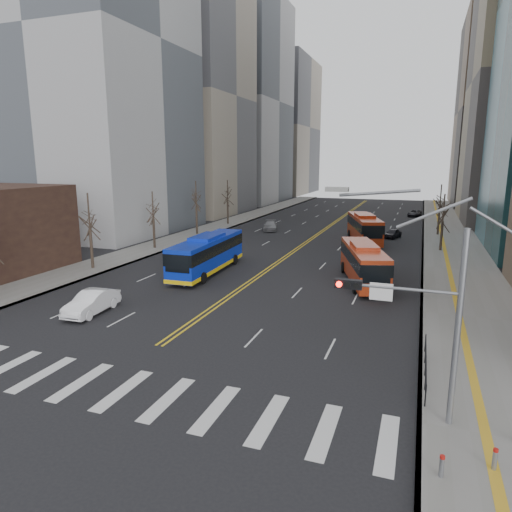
# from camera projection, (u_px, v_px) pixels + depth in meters

# --- Properties ---
(ground) EXTENTS (220.00, 220.00, 0.00)m
(ground) POSITION_uv_depth(u_px,v_px,m) (102.00, 386.00, 21.45)
(ground) COLOR black
(sidewalk_right) EXTENTS (7.00, 130.00, 0.15)m
(sidewalk_right) POSITION_uv_depth(u_px,v_px,m) (452.00, 244.00, 56.98)
(sidewalk_right) COLOR slate
(sidewalk_right) RESTS_ON ground
(sidewalk_left) EXTENTS (5.00, 130.00, 0.15)m
(sidewalk_left) POSITION_uv_depth(u_px,v_px,m) (206.00, 230.00, 68.32)
(sidewalk_left) COLOR slate
(sidewalk_left) RESTS_ON ground
(crosswalk) EXTENTS (26.70, 4.00, 0.01)m
(crosswalk) POSITION_uv_depth(u_px,v_px,m) (102.00, 386.00, 21.45)
(crosswalk) COLOR silver
(crosswalk) RESTS_ON ground
(centerline) EXTENTS (0.55, 100.00, 0.01)m
(centerline) POSITION_uv_depth(u_px,v_px,m) (328.00, 227.00, 72.03)
(centerline) COLOR gold
(centerline) RESTS_ON ground
(office_towers) EXTENTS (83.00, 134.00, 58.00)m
(office_towers) POSITION_uv_depth(u_px,v_px,m) (349.00, 80.00, 79.44)
(office_towers) COLOR #98989B
(office_towers) RESTS_ON ground
(signal_mast) EXTENTS (5.37, 0.37, 9.39)m
(signal_mast) POSITION_uv_depth(u_px,v_px,m) (419.00, 306.00, 17.69)
(signal_mast) COLOR gray
(signal_mast) RESTS_ON ground
(pedestrian_railing) EXTENTS (0.06, 6.06, 1.02)m
(pedestrian_railing) POSITION_uv_depth(u_px,v_px,m) (426.00, 363.00, 22.03)
(pedestrian_railing) COLOR black
(pedestrian_railing) RESTS_ON sidewalk_right
(bollards) EXTENTS (2.87, 3.17, 0.78)m
(bollards) POSITION_uv_depth(u_px,v_px,m) (486.00, 452.00, 15.76)
(bollards) COLOR gray
(bollards) RESTS_ON sidewalk_right
(street_trees) EXTENTS (35.20, 47.20, 7.60)m
(street_trees) POSITION_uv_depth(u_px,v_px,m) (237.00, 207.00, 54.61)
(street_trees) COLOR #2F221C
(street_trees) RESTS_ON ground
(blue_bus) EXTENTS (3.17, 12.30, 3.55)m
(blue_bus) POSITION_uv_depth(u_px,v_px,m) (207.00, 253.00, 42.74)
(blue_bus) COLOR #0C28B8
(blue_bus) RESTS_ON ground
(red_bus_near) EXTENTS (5.53, 10.98, 3.41)m
(red_bus_near) POSITION_uv_depth(u_px,v_px,m) (364.00, 261.00, 39.13)
(red_bus_near) COLOR #A52D11
(red_bus_near) RESTS_ON ground
(red_bus_far) EXTENTS (5.88, 11.75, 3.63)m
(red_bus_far) POSITION_uv_depth(u_px,v_px,m) (364.00, 227.00, 58.40)
(red_bus_far) COLOR #A52D11
(red_bus_far) RESTS_ON ground
(car_white) EXTENTS (1.93, 4.82, 1.56)m
(car_white) POSITION_uv_depth(u_px,v_px,m) (92.00, 302.00, 31.47)
(car_white) COLOR white
(car_white) RESTS_ON ground
(car_dark_mid) EXTENTS (2.48, 3.85, 1.22)m
(car_dark_mid) POSITION_uv_depth(u_px,v_px,m) (393.00, 233.00, 61.81)
(car_dark_mid) COLOR black
(car_dark_mid) RESTS_ON ground
(car_silver) EXTENTS (3.21, 5.12, 1.38)m
(car_silver) POSITION_uv_depth(u_px,v_px,m) (270.00, 226.00, 68.41)
(car_silver) COLOR gray
(car_silver) RESTS_ON ground
(car_dark_far) EXTENTS (2.64, 4.60, 1.21)m
(car_dark_far) POSITION_uv_depth(u_px,v_px,m) (415.00, 213.00, 85.13)
(car_dark_far) COLOR black
(car_dark_far) RESTS_ON ground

